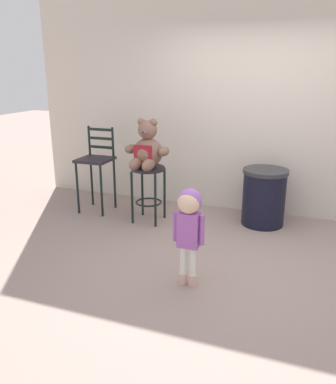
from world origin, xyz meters
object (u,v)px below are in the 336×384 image
object	(u,v)px
bar_stool_with_teddy	(148,182)
bar_chair_empty	(96,163)
trash_bin	(264,197)
teddy_bear	(147,150)
child_walking	(189,217)

from	to	relation	value
bar_stool_with_teddy	bar_chair_empty	size ratio (longest dim) A/B	0.63
bar_chair_empty	trash_bin	bearing A→B (deg)	6.79
teddy_bear	bar_chair_empty	xyz separation A→B (m)	(-0.84, 0.17, -0.28)
trash_bin	bar_chair_empty	distance (m)	2.29
child_walking	bar_chair_empty	distance (m)	2.34
bar_stool_with_teddy	child_walking	bearing A→B (deg)	-54.31
bar_stool_with_teddy	bar_chair_empty	xyz separation A→B (m)	(-0.84, 0.14, 0.15)
teddy_bear	child_walking	distance (m)	1.66
teddy_bear	bar_chair_empty	size ratio (longest dim) A/B	0.53
bar_stool_with_teddy	teddy_bear	size ratio (longest dim) A/B	1.19
trash_bin	bar_stool_with_teddy	bearing A→B (deg)	-164.08
teddy_bear	child_walking	world-z (taller)	teddy_bear
trash_bin	teddy_bear	bearing A→B (deg)	-162.99
bar_stool_with_teddy	child_walking	xyz separation A→B (m)	(0.97, -1.35, 0.14)
child_walking	teddy_bear	bearing A→B (deg)	166.36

